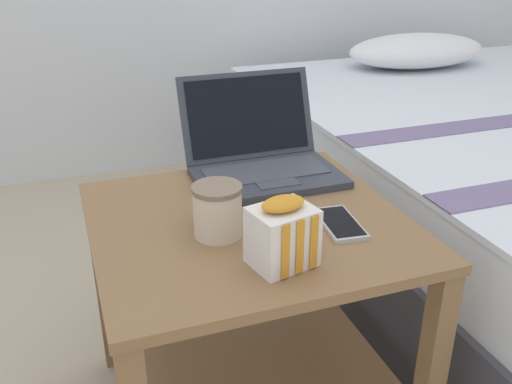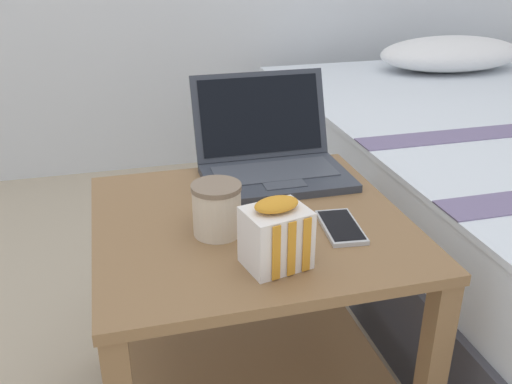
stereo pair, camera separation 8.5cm
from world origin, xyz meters
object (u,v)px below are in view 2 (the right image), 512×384
Objects in this scene: mug_front_left at (216,206)px; snack_bag at (279,235)px; laptop at (271,156)px; cell_phone at (341,227)px.

mug_front_left is 1.09× the size of snack_bag.
laptop reaches higher than mug_front_left.
snack_bag reaches higher than mug_front_left.
laptop is at bearing 54.18° from mug_front_left.
cell_phone is at bearing -11.88° from mug_front_left.
mug_front_left is 0.25m from cell_phone.
laptop is at bearing 75.68° from snack_bag.
laptop is 0.31m from mug_front_left.
mug_front_left reaches higher than cell_phone.
laptop is at bearing 100.36° from cell_phone.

